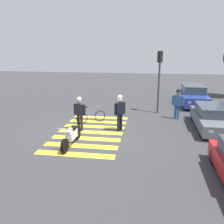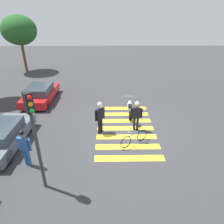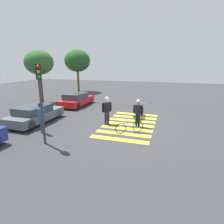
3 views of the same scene
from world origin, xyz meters
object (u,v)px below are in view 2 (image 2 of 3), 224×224
(leaning_bicycle, at_px, (134,138))
(traffic_light_pole, at_px, (34,128))
(officer_by_motorcycle, at_px, (136,114))
(car_grey_coupe, at_px, (3,135))
(car_red_convertible, at_px, (40,94))
(pedestrian_bystander, at_px, (24,145))
(officer_on_foot, at_px, (100,115))
(police_motorcycle, at_px, (130,108))

(leaning_bicycle, relative_size, traffic_light_pole, 0.37)
(leaning_bicycle, height_order, officer_by_motorcycle, officer_by_motorcycle)
(officer_by_motorcycle, relative_size, car_grey_coupe, 0.42)
(officer_by_motorcycle, distance_m, car_red_convertible, 7.97)
(pedestrian_bystander, distance_m, traffic_light_pole, 2.34)
(officer_on_foot, relative_size, traffic_light_pole, 0.48)
(leaning_bicycle, bearing_deg, car_red_convertible, 48.86)
(officer_by_motorcycle, relative_size, pedestrian_bystander, 0.98)
(officer_by_motorcycle, xyz_separation_m, car_red_convertible, (4.28, 6.72, -0.44))
(police_motorcycle, xyz_separation_m, car_red_convertible, (2.32, 6.54, 0.15))
(officer_on_foot, distance_m, officer_by_motorcycle, 2.05)
(police_motorcycle, distance_m, officer_by_motorcycle, 2.05)
(officer_by_motorcycle, height_order, pedestrian_bystander, pedestrian_bystander)
(car_red_convertible, distance_m, traffic_light_pole, 9.11)
(leaning_bicycle, bearing_deg, pedestrian_bystander, 107.19)
(officer_by_motorcycle, relative_size, car_red_convertible, 0.43)
(officer_on_foot, distance_m, car_red_convertible, 6.55)
(traffic_light_pole, bearing_deg, leaning_bicycle, -53.80)
(officer_on_foot, xyz_separation_m, officer_by_motorcycle, (0.28, -2.03, -0.08))
(car_red_convertible, bearing_deg, car_grey_coupe, 178.20)
(officer_by_motorcycle, bearing_deg, car_grey_coupe, 101.46)
(officer_on_foot, bearing_deg, police_motorcycle, -39.85)
(leaning_bicycle, height_order, officer_on_foot, officer_on_foot)
(officer_on_foot, bearing_deg, officer_by_motorcycle, -82.28)
(leaning_bicycle, distance_m, officer_on_foot, 2.23)
(traffic_light_pole, bearing_deg, officer_by_motorcycle, -44.19)
(police_motorcycle, relative_size, traffic_light_pole, 0.55)
(police_motorcycle, bearing_deg, pedestrian_bystander, 134.20)
(police_motorcycle, bearing_deg, officer_on_foot, 140.15)
(officer_by_motorcycle, distance_m, car_grey_coupe, 7.05)
(leaning_bicycle, bearing_deg, car_grey_coupe, 90.14)
(officer_on_foot, distance_m, car_grey_coupe, 5.02)
(officer_on_foot, height_order, car_red_convertible, officer_on_foot)
(leaning_bicycle, distance_m, car_red_convertible, 8.60)
(police_motorcycle, xyz_separation_m, car_grey_coupe, (-3.35, 6.72, 0.15))
(officer_by_motorcycle, xyz_separation_m, pedestrian_bystander, (-2.91, 5.17, 0.03))
(car_grey_coupe, bearing_deg, officer_by_motorcycle, -78.54)
(car_grey_coupe, bearing_deg, traffic_light_pole, -134.47)
(police_motorcycle, xyz_separation_m, officer_by_motorcycle, (-1.95, -0.17, 0.59))
(police_motorcycle, relative_size, car_red_convertible, 0.52)
(leaning_bicycle, distance_m, pedestrian_bystander, 5.21)
(car_grey_coupe, height_order, car_red_convertible, car_red_convertible)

